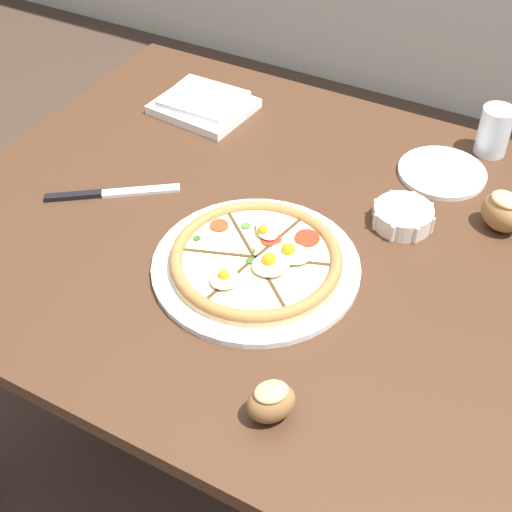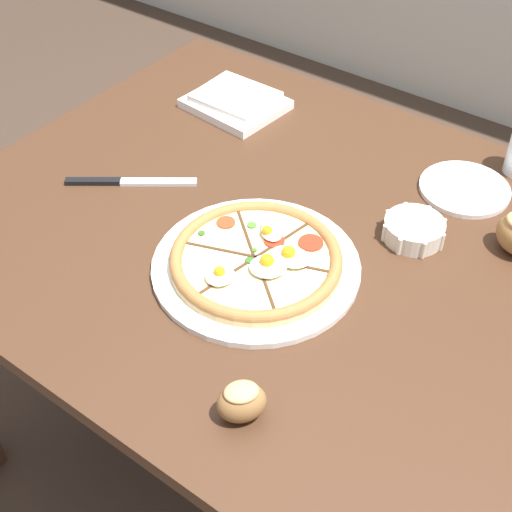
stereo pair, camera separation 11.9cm
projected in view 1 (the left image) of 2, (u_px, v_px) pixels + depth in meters
name	position (u px, v px, depth m)	size (l,w,h in m)	color
ground_plane	(258.00, 447.00, 1.82)	(12.00, 12.00, 0.00)	#3D2D23
dining_table	(259.00, 262.00, 1.38)	(1.16, 0.99, 0.75)	#422819
pizza	(256.00, 261.00, 1.20)	(0.36, 0.36, 0.05)	white
ramekin_bowl	(403.00, 216.00, 1.29)	(0.12, 0.12, 0.04)	silver
napkin_folded	(204.00, 104.00, 1.58)	(0.21, 0.19, 0.04)	white
bread_piece_near	(271.00, 401.00, 0.98)	(0.09, 0.09, 0.06)	olive
bread_piece_mid	(503.00, 211.00, 1.27)	(0.10, 0.09, 0.07)	#A3703D
knife_main	(111.00, 193.00, 1.36)	(0.22, 0.17, 0.01)	silver
water_glass	(494.00, 133.00, 1.44)	(0.06, 0.06, 0.10)	white
side_saucer	(442.00, 173.00, 1.41)	(0.17, 0.17, 0.01)	white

